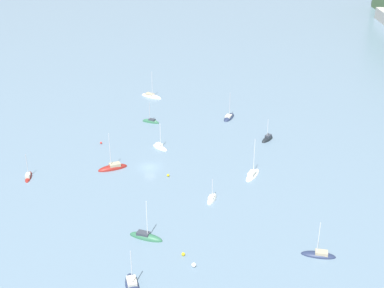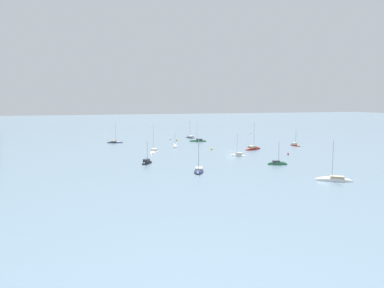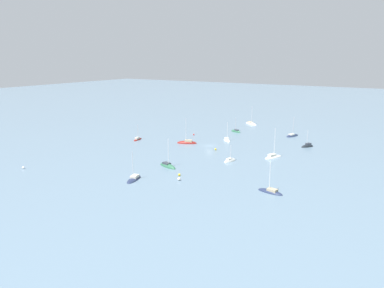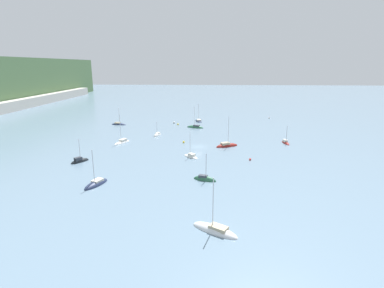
% 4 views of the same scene
% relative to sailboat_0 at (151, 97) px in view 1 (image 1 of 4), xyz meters
% --- Properties ---
extents(ground_plane, '(600.00, 600.00, 0.00)m').
position_rel_sailboat_0_xyz_m(ground_plane, '(49.00, 4.17, -0.08)').
color(ground_plane, slate).
extents(sailboat_0, '(5.96, 7.83, 9.62)m').
position_rel_sailboat_0_xyz_m(sailboat_0, '(0.00, 0.00, 0.00)').
color(sailboat_0, silver).
rests_on(sailboat_0, ground_plane).
extents(sailboat_1, '(7.17, 4.87, 10.21)m').
position_rel_sailboat_0_xyz_m(sailboat_1, '(52.46, 29.28, 0.06)').
color(sailboat_1, white).
rests_on(sailboat_1, ground_plane).
extents(sailboat_2, '(5.54, 2.17, 6.47)m').
position_rel_sailboat_0_xyz_m(sailboat_2, '(54.77, -24.14, 0.06)').
color(sailboat_2, maroon).
rests_on(sailboat_2, ground_plane).
extents(sailboat_3, '(5.22, 7.67, 10.53)m').
position_rel_sailboat_0_xyz_m(sailboat_3, '(49.82, -4.75, 0.03)').
color(sailboat_3, maroon).
rests_on(sailboat_3, ground_plane).
extents(sailboat_4, '(3.17, 5.45, 7.16)m').
position_rel_sailboat_0_xyz_m(sailboat_4, '(21.02, 1.83, 0.00)').
color(sailboat_4, '#2D6647').
rests_on(sailboat_4, ground_plane).
extents(sailboat_5, '(7.38, 4.16, 8.38)m').
position_rel_sailboat_0_xyz_m(sailboat_5, '(92.43, 5.48, 0.04)').
color(sailboat_5, '#232D4C').
rests_on(sailboat_5, ground_plane).
extents(sailboat_6, '(5.04, 4.98, 7.56)m').
position_rel_sailboat_0_xyz_m(sailboat_6, '(37.99, 5.87, 0.06)').
color(sailboat_6, white).
rests_on(sailboat_6, ground_plane).
extents(sailboat_7, '(5.14, 4.36, 7.03)m').
position_rel_sailboat_0_xyz_m(sailboat_7, '(32.20, 34.88, 0.05)').
color(sailboat_7, black).
rests_on(sailboat_7, ground_plane).
extents(sailboat_8, '(3.17, 6.72, 7.98)m').
position_rel_sailboat_0_xyz_m(sailboat_8, '(82.98, 39.37, 0.02)').
color(sailboat_8, '#232D4C').
rests_on(sailboat_8, ground_plane).
extents(sailboat_9, '(5.09, 2.97, 6.05)m').
position_rel_sailboat_0_xyz_m(sailboat_9, '(63.61, 19.45, -0.02)').
color(sailboat_9, white).
rests_on(sailboat_9, ground_plane).
extents(sailboat_10, '(4.24, 7.32, 9.49)m').
position_rel_sailboat_0_xyz_m(sailboat_10, '(78.21, 6.35, 0.01)').
color(sailboat_10, '#2D6647').
rests_on(sailboat_10, ground_plane).
extents(sailboat_11, '(7.07, 4.50, 8.82)m').
position_rel_sailboat_0_xyz_m(sailboat_11, '(17.14, 24.90, -0.01)').
color(sailboat_11, '#232D4C').
rests_on(sailboat_11, ground_plane).
extents(mooring_buoy_0, '(0.65, 0.65, 0.65)m').
position_rel_sailboat_0_xyz_m(mooring_buoy_0, '(53.43, 9.09, 0.25)').
color(mooring_buoy_0, yellow).
rests_on(mooring_buoy_0, ground_plane).
extents(mooring_buoy_2, '(0.58, 0.58, 0.58)m').
position_rel_sailboat_0_xyz_m(mooring_buoy_2, '(35.96, -10.17, 0.21)').
color(mooring_buoy_2, red).
rests_on(mooring_buoy_2, ground_plane).
extents(mooring_buoy_3, '(0.85, 0.85, 0.85)m').
position_rel_sailboat_0_xyz_m(mooring_buoy_3, '(86.92, 16.00, 0.35)').
color(mooring_buoy_3, white).
rests_on(mooring_buoy_3, ground_plane).
extents(mooring_buoy_4, '(0.66, 0.66, 0.66)m').
position_rel_sailboat_0_xyz_m(mooring_buoy_4, '(83.67, 13.96, 0.25)').
color(mooring_buoy_4, yellow).
rests_on(mooring_buoy_4, ground_plane).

